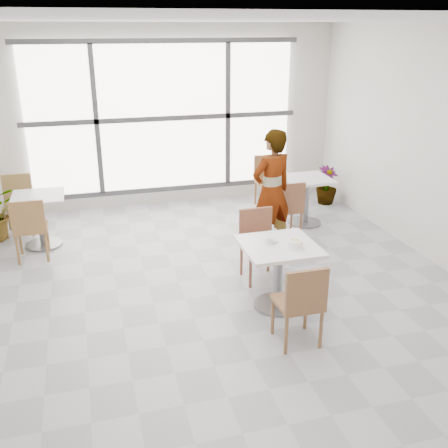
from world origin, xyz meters
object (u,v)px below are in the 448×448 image
object	(u,v)px
bg_chair_right_far	(268,177)
bg_table_left	(40,213)
bg_chair_left_near	(30,225)
bg_chair_right_near	(288,206)
plant_right	(326,185)
main_table	(278,264)
oatmeal_bowl	(295,244)
person	(272,192)
chair_far	(258,239)
coffee_cup	(270,241)
bg_chair_left_far	(18,200)
chair_near	(301,300)
bg_table_right	(306,194)

from	to	relation	value
bg_chair_right_far	bg_table_left	bearing A→B (deg)	-167.60
bg_chair_left_near	bg_chair_right_near	world-z (taller)	same
bg_chair_right_far	plant_right	distance (m)	1.06
main_table	bg_table_left	xyz separation A→B (m)	(-2.60, 2.50, -0.04)
plant_right	bg_chair_right_near	bearing A→B (deg)	-134.16
oatmeal_bowl	person	distance (m)	1.66
bg_table_left	bg_chair_left_near	size ratio (longest dim) A/B	0.86
person	bg_chair_right_far	distance (m)	1.94
bg_chair_left_near	bg_chair_right_near	xyz separation A→B (m)	(3.55, -0.18, 0.00)
person	bg_table_left	bearing A→B (deg)	-35.05
chair_far	plant_right	distance (m)	3.17
oatmeal_bowl	plant_right	bearing A→B (deg)	58.56
bg_table_left	bg_chair_right_near	xyz separation A→B (m)	(3.45, -0.67, 0.01)
chair_far	person	size ratio (longest dim) A/B	0.51
person	bg_chair_right_far	size ratio (longest dim) A/B	1.95
oatmeal_bowl	coffee_cup	xyz separation A→B (m)	(-0.22, 0.17, -0.01)
person	oatmeal_bowl	bearing A→B (deg)	61.26
person	bg_chair_left_far	bearing A→B (deg)	-43.15
main_table	chair_near	size ratio (longest dim) A/B	0.92
oatmeal_bowl	person	xyz separation A→B (m)	(0.34, 1.62, 0.06)
person	bg_table_right	distance (m)	1.26
bg_chair_left_far	coffee_cup	bearing A→B (deg)	-47.54
bg_table_left	person	bearing A→B (deg)	-18.06
bg_table_right	bg_chair_left_far	xyz separation A→B (m)	(-4.31, 0.87, 0.01)
chair_far	bg_table_right	world-z (taller)	chair_far
main_table	bg_chair_left_near	size ratio (longest dim) A/B	0.92
chair_near	bg_chair_left_near	size ratio (longest dim) A/B	1.00
coffee_cup	bg_chair_left_far	size ratio (longest dim) A/B	0.18
main_table	bg_table_right	bearing A→B (deg)	59.48
bg_table_left	bg_chair_right_far	xyz separation A→B (m)	(3.68, 0.81, 0.01)
bg_chair_right_near	person	bearing A→B (deg)	40.42
main_table	plant_right	xyz separation A→B (m)	(2.12, 3.13, -0.19)
bg_table_right	chair_far	bearing A→B (deg)	-130.61
bg_table_left	chair_far	bearing A→B (deg)	-33.53
chair_near	bg_chair_right_near	distance (m)	2.76
bg_table_left	bg_chair_left_far	xyz separation A→B (m)	(-0.35, 0.68, 0.01)
oatmeal_bowl	coffee_cup	size ratio (longest dim) A/B	1.32
bg_chair_right_far	bg_chair_left_far	bearing A→B (deg)	-178.11
chair_near	bg_table_right	size ratio (longest dim) A/B	1.16
main_table	bg_chair_left_far	bearing A→B (deg)	132.83
chair_near	bg_table_right	xyz separation A→B (m)	(1.43, 3.09, -0.01)
person	bg_chair_left_far	size ratio (longest dim) A/B	1.95
bg_chair_left_near	coffee_cup	bearing A→B (deg)	143.28
bg_chair_right_far	plant_right	bearing A→B (deg)	-9.88
bg_table_right	main_table	bearing A→B (deg)	-120.52
chair_far	bg_table_left	world-z (taller)	chair_far
main_table	person	xyz separation A→B (m)	(0.47, 1.50, 0.33)
chair_far	bg_chair_right_near	world-z (taller)	same
bg_chair_left_far	bg_table_left	bearing A→B (deg)	-62.91
chair_far	plant_right	world-z (taller)	chair_far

